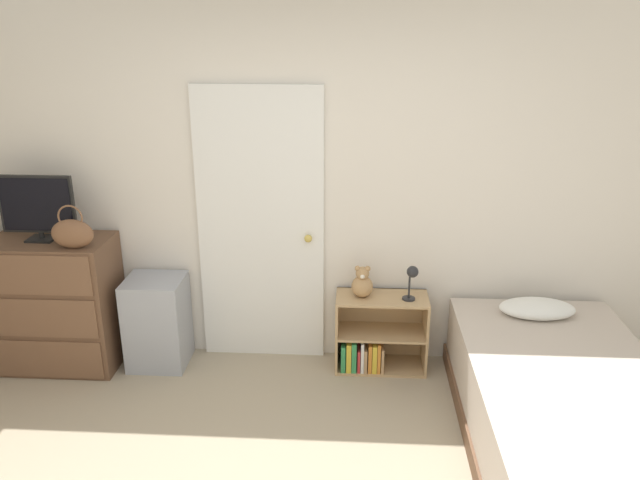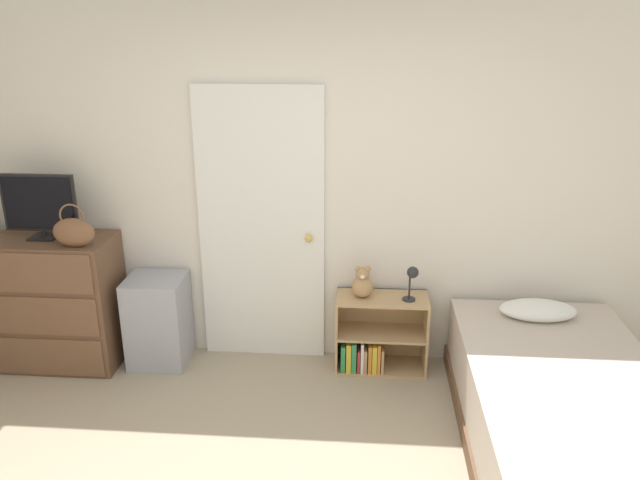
% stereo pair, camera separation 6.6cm
% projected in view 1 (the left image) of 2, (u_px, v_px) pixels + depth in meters
% --- Properties ---
extents(wall_back, '(10.00, 0.06, 2.55)m').
position_uv_depth(wall_back, '(313.00, 191.00, 4.38)').
color(wall_back, silver).
rests_on(wall_back, ground_plane).
extents(door_closed, '(0.90, 0.09, 2.01)m').
position_uv_depth(door_closed, '(261.00, 228.00, 4.44)').
color(door_closed, white).
rests_on(door_closed, ground_plane).
extents(dresser, '(0.84, 0.48, 0.97)m').
position_uv_depth(dresser, '(57.00, 304.00, 4.48)').
color(dresser, brown).
rests_on(dresser, ground_plane).
extents(tv, '(0.52, 0.16, 0.46)m').
position_uv_depth(tv, '(37.00, 207.00, 4.24)').
color(tv, black).
rests_on(tv, dresser).
extents(handbag, '(0.29, 0.11, 0.30)m').
position_uv_depth(handbag, '(72.00, 233.00, 4.13)').
color(handbag, brown).
rests_on(handbag, dresser).
extents(storage_bin, '(0.41, 0.38, 0.67)m').
position_uv_depth(storage_bin, '(158.00, 322.00, 4.53)').
color(storage_bin, '#999EA8').
rests_on(storage_bin, ground_plane).
extents(bookshelf, '(0.65, 0.30, 0.56)m').
position_uv_depth(bookshelf, '(374.00, 339.00, 4.52)').
color(bookshelf, tan).
rests_on(bookshelf, ground_plane).
extents(teddy_bear, '(0.15, 0.15, 0.23)m').
position_uv_depth(teddy_bear, '(362.00, 283.00, 4.38)').
color(teddy_bear, tan).
rests_on(teddy_bear, bookshelf).
extents(desk_lamp, '(0.10, 0.10, 0.26)m').
position_uv_depth(desk_lamp, '(412.00, 276.00, 4.29)').
color(desk_lamp, '#262628').
rests_on(desk_lamp, bookshelf).
extents(bed, '(1.13, 1.98, 0.62)m').
position_uv_depth(bed, '(563.00, 407.00, 3.67)').
color(bed, brown).
rests_on(bed, ground_plane).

